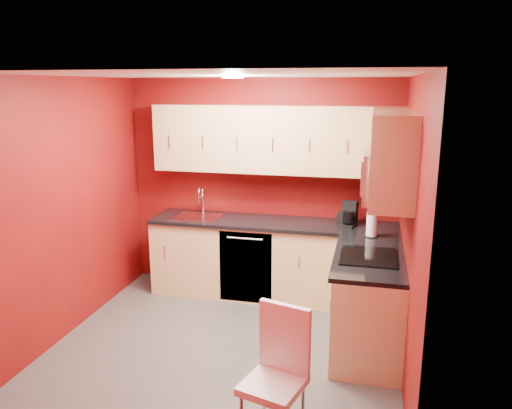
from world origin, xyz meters
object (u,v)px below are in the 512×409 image
at_px(microwave, 387,175).
at_px(coffee_maker, 348,214).
at_px(sink, 198,214).
at_px(paper_towel, 372,225).
at_px(dining_chair, 273,378).
at_px(napkin_holder, 344,218).

relative_size(microwave, coffee_maker, 2.83).
bearing_deg(sink, paper_towel, -10.04).
bearing_deg(dining_chair, napkin_holder, 99.04).
bearing_deg(paper_towel, coffee_maker, 126.65).
height_order(microwave, napkin_holder, microwave).
height_order(sink, coffee_maker, sink).
distance_m(napkin_holder, paper_towel, 0.50).
relative_size(microwave, paper_towel, 3.01).
distance_m(sink, coffee_maker, 1.74).
height_order(napkin_holder, paper_towel, paper_towel).
relative_size(sink, coffee_maker, 1.94).
xyz_separation_m(microwave, dining_chair, (-0.71, -1.40, -1.19)).
xyz_separation_m(paper_towel, dining_chair, (-0.61, -2.05, -0.56)).
distance_m(microwave, napkin_holder, 1.31).
distance_m(coffee_maker, dining_chair, 2.48).
distance_m(microwave, dining_chair, 1.97).
xyz_separation_m(napkin_holder, paper_towel, (0.30, -0.39, 0.06)).
height_order(sink, paper_towel, sink).
xyz_separation_m(sink, dining_chair, (1.39, -2.40, -0.47)).
bearing_deg(napkin_holder, coffee_maker, -46.57).
bearing_deg(dining_chair, paper_towel, 89.62).
xyz_separation_m(sink, coffee_maker, (1.74, -0.01, 0.10)).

